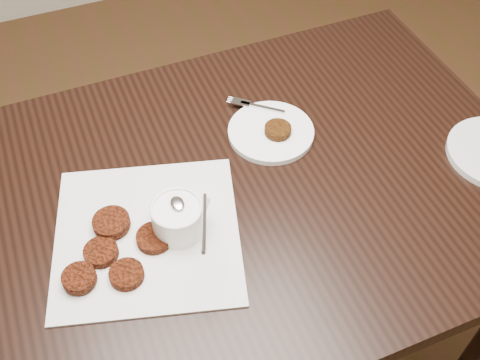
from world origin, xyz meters
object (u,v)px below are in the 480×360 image
plate_with_patty (271,130)px  napkin (147,234)px  sauce_ramekin (176,207)px  table (223,288)px

plate_with_patty → napkin: bearing=-154.4°
sauce_ramekin → plate_with_patty: sauce_ramekin is taller
table → plate_with_patty: plate_with_patty is taller
sauce_ramekin → plate_with_patty: (0.26, 0.16, -0.06)m
table → napkin: size_ratio=3.85×
table → sauce_ramekin: sauce_ramekin is taller
napkin → sauce_ramekin: size_ratio=2.55×
napkin → plate_with_patty: size_ratio=1.83×
table → napkin: napkin is taller
table → napkin: 0.41m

